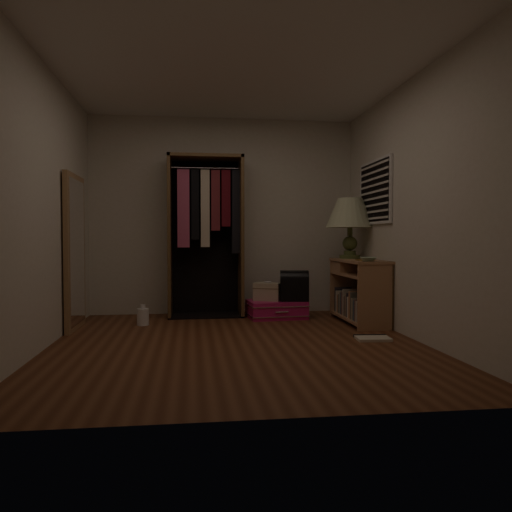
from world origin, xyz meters
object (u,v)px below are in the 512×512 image
at_px(table_lamp, 350,214).
at_px(open_wardrobe, 207,223).
at_px(pink_suitcase, 276,309).
at_px(black_bag, 294,285).
at_px(floor_mirror, 75,252).
at_px(train_case, 268,291).
at_px(console_bookshelf, 358,289).
at_px(white_jug, 143,316).

bearing_deg(table_lamp, open_wardrobe, 166.83).
relative_size(pink_suitcase, black_bag, 2.00).
relative_size(floor_mirror, train_case, 4.31).
bearing_deg(console_bookshelf, floor_mirror, -179.30).
bearing_deg(table_lamp, pink_suitcase, 172.70).
xyz_separation_m(pink_suitcase, black_bag, (0.22, -0.06, 0.31)).
bearing_deg(white_jug, floor_mirror, -168.06).
distance_m(floor_mirror, pink_suitcase, 2.49).
distance_m(floor_mirror, black_bag, 2.61).
xyz_separation_m(console_bookshelf, pink_suitcase, (-0.91, 0.44, -0.28)).
xyz_separation_m(pink_suitcase, train_case, (-0.11, 0.02, 0.22)).
height_order(open_wardrobe, pink_suitcase, open_wardrobe).
distance_m(train_case, black_bag, 0.34).
height_order(train_case, black_bag, black_bag).
bearing_deg(open_wardrobe, table_lamp, -13.17).
distance_m(train_case, table_lamp, 1.41).
xyz_separation_m(open_wardrobe, white_jug, (-0.76, -0.62, -1.10)).
bearing_deg(train_case, table_lamp, 15.73).
bearing_deg(train_case, open_wardrobe, -176.83).
relative_size(open_wardrobe, pink_suitcase, 2.68).
distance_m(console_bookshelf, floor_mirror, 3.27).
bearing_deg(black_bag, pink_suitcase, 171.60).
bearing_deg(floor_mirror, white_jug, 11.94).
height_order(open_wardrobe, train_case, open_wardrobe).
xyz_separation_m(floor_mirror, train_case, (2.22, 0.50, -0.52)).
relative_size(open_wardrobe, train_case, 5.20).
distance_m(pink_suitcase, table_lamp, 1.51).
distance_m(table_lamp, white_jug, 2.81).
bearing_deg(open_wardrobe, train_case, -20.26).
xyz_separation_m(floor_mirror, black_bag, (2.54, 0.41, -0.43)).
relative_size(open_wardrobe, floor_mirror, 1.21).
height_order(console_bookshelf, open_wardrobe, open_wardrobe).
relative_size(console_bookshelf, black_bag, 2.93).
xyz_separation_m(floor_mirror, table_lamp, (3.24, 0.36, 0.45)).
bearing_deg(table_lamp, train_case, 172.30).
relative_size(pink_suitcase, white_jug, 3.21).
bearing_deg(floor_mirror, console_bookshelf, 0.70).
bearing_deg(white_jug, table_lamp, 4.70).
height_order(open_wardrobe, black_bag, open_wardrobe).
xyz_separation_m(console_bookshelf, table_lamp, (0.00, 0.32, 0.91)).
xyz_separation_m(train_case, white_jug, (-1.51, -0.35, -0.23)).
bearing_deg(open_wardrobe, white_jug, -140.74).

